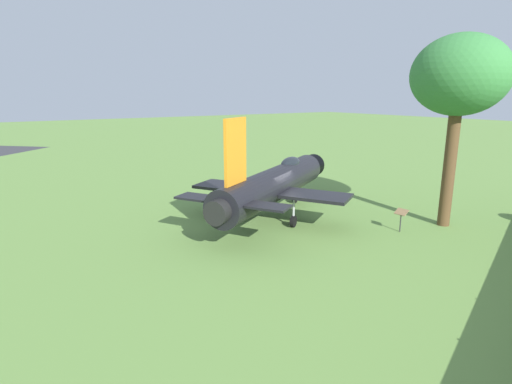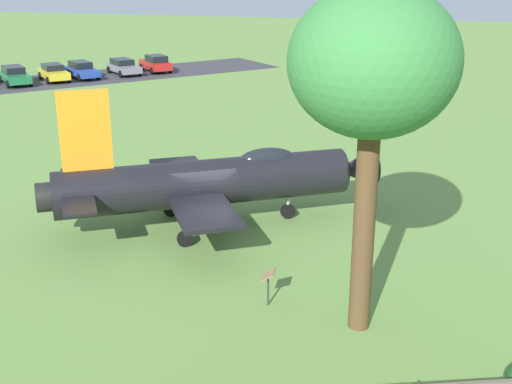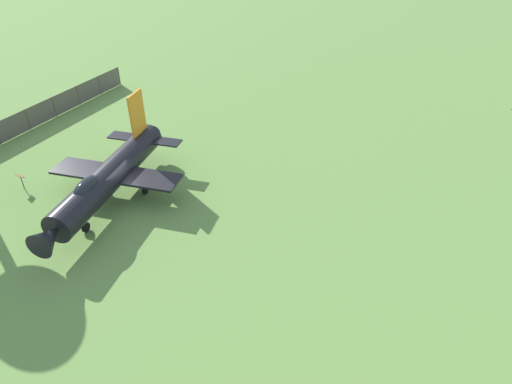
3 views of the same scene
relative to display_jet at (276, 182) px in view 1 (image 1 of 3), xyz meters
The scene contains 4 objects.
ground_plane 1.93m from the display_jet, 59.70° to the right, with size 200.00×200.00×0.00m, color #668E42.
display_jet is the anchor object (origin of this frame).
shade_tree 10.35m from the display_jet, 44.94° to the left, with size 4.66×4.33×9.43m.
info_plaque 6.68m from the display_jet, 31.19° to the left, with size 0.62×0.43×1.14m.
Camera 1 is at (17.28, -12.79, 6.61)m, focal length 28.51 mm.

